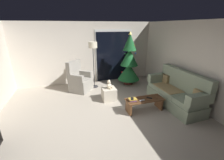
% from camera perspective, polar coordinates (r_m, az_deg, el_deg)
% --- Properties ---
extents(ground_plane, '(7.00, 7.00, 0.00)m').
position_cam_1_polar(ground_plane, '(4.03, -2.67, -15.42)').
color(ground_plane, '#9E9384').
extents(wall_back, '(5.72, 0.12, 2.50)m').
position_cam_1_polar(wall_back, '(6.38, -9.77, 10.11)').
color(wall_back, beige).
rests_on(wall_back, ground).
extents(wall_right, '(0.12, 6.00, 2.50)m').
position_cam_1_polar(wall_right, '(4.95, 31.23, 4.51)').
color(wall_right, beige).
rests_on(wall_right, ground).
extents(patio_door_frame, '(1.60, 0.02, 2.20)m').
position_cam_1_polar(patio_door_frame, '(6.58, 0.56, 9.37)').
color(patio_door_frame, silver).
rests_on(patio_door_frame, ground).
extents(patio_door_glass, '(1.50, 0.02, 2.10)m').
position_cam_1_polar(patio_door_glass, '(6.57, 0.61, 8.92)').
color(patio_door_glass, black).
rests_on(patio_door_glass, ground).
extents(couch, '(0.83, 1.96, 1.08)m').
position_cam_1_polar(couch, '(4.98, 23.51, -4.54)').
color(couch, gray).
rests_on(couch, ground).
extents(coffee_table, '(1.10, 0.40, 0.38)m').
position_cam_1_polar(coffee_table, '(4.42, 12.40, -8.51)').
color(coffee_table, brown).
rests_on(coffee_table, ground).
extents(remote_silver, '(0.16, 0.07, 0.02)m').
position_cam_1_polar(remote_silver, '(4.24, 11.53, -7.68)').
color(remote_silver, '#ADADB2').
rests_on(remote_silver, coffee_table).
extents(remote_black, '(0.14, 0.15, 0.02)m').
position_cam_1_polar(remote_black, '(4.42, 14.20, -6.68)').
color(remote_black, black).
rests_on(remote_black, coffee_table).
extents(book_stack, '(0.22, 0.22, 0.07)m').
position_cam_1_polar(book_stack, '(4.19, 7.94, -7.45)').
color(book_stack, '#6B3D7A').
rests_on(book_stack, coffee_table).
extents(cell_phone, '(0.12, 0.16, 0.01)m').
position_cam_1_polar(cell_phone, '(4.15, 7.82, -7.14)').
color(cell_phone, black).
rests_on(cell_phone, book_stack).
extents(christmas_tree, '(0.90, 0.90, 2.14)m').
position_cam_1_polar(christmas_tree, '(6.09, 6.62, 6.82)').
color(christmas_tree, '#4C1E19').
rests_on(christmas_tree, ground).
extents(armchair, '(0.97, 0.96, 1.13)m').
position_cam_1_polar(armchair, '(5.70, -12.40, -0.16)').
color(armchair, gray).
rests_on(armchair, ground).
extents(floor_lamp, '(0.32, 0.32, 1.78)m').
position_cam_1_polar(floor_lamp, '(5.66, -7.34, 11.59)').
color(floor_lamp, '#2D2D30').
rests_on(floor_lamp, ground).
extents(ottoman, '(0.44, 0.44, 0.41)m').
position_cam_1_polar(ottoman, '(4.94, -1.19, -5.37)').
color(ottoman, beige).
rests_on(ottoman, ground).
extents(teddy_bear_cream, '(0.21, 0.22, 0.29)m').
position_cam_1_polar(teddy_bear_cream, '(4.81, -1.11, -1.89)').
color(teddy_bear_cream, beige).
rests_on(teddy_bear_cream, ottoman).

